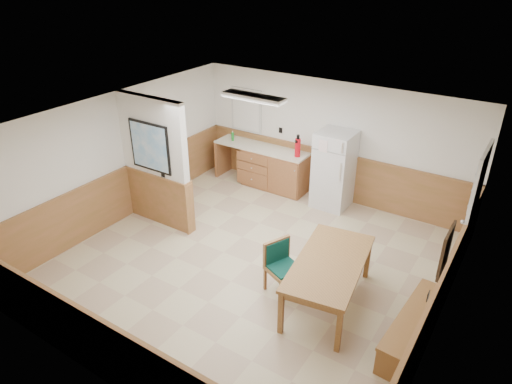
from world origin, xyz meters
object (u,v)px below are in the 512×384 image
Objects in this scene: fire_extinguisher at (298,147)px; dining_bench at (413,321)px; soap_bottle at (233,136)px; refrigerator at (334,170)px; dining_chair at (281,263)px; dining_table at (329,266)px.

dining_bench is at bearing -53.39° from fire_extinguisher.
soap_bottle is at bearing 153.50° from dining_bench.
refrigerator is 3.88m from dining_bench.
dining_bench is 1.99× the size of dining_chair.
dining_chair is at bearing -78.07° from fire_extinguisher.
refrigerator is 0.90m from fire_extinguisher.
fire_extinguisher is at bearing -0.61° from soap_bottle.
fire_extinguisher is (-0.85, 0.00, 0.31)m from refrigerator.
dining_bench is 2.04m from dining_chair.
refrigerator is 1.89× the size of dining_chair.
dining_table is 10.14× the size of soap_bottle.
dining_bench is 8.72× the size of soap_bottle.
dining_chair is at bearing 179.63° from dining_table.
dining_table is at bearing -66.63° from refrigerator.
dining_chair is at bearing -175.85° from dining_bench.
dining_table is (1.22, -2.83, -0.14)m from refrigerator.
dining_chair is 3.28m from fire_extinguisher.
dining_table is at bearing 31.88° from dining_chair.
dining_table is 4.72m from soap_bottle.
dining_bench is at bearing -49.39° from refrigerator.
dining_chair is at bearing -80.83° from refrigerator.
soap_bottle is at bearing 179.48° from refrigerator.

